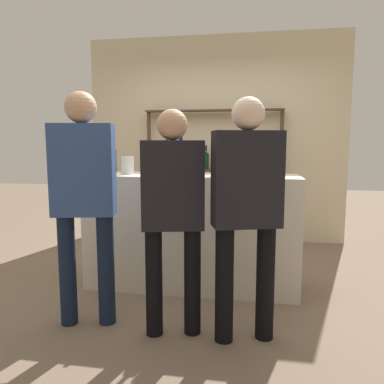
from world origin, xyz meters
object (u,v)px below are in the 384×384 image
(counter_bottle_5, at_px, (217,161))
(customer_center, at_px, (173,206))
(counter_bottle_1, at_px, (167,161))
(customer_right, at_px, (246,202))
(counter_bottle_3, at_px, (224,163))
(customer_left, at_px, (84,191))
(wine_glass, at_px, (189,162))
(cork_jar, at_px, (128,165))
(counter_bottle_0, at_px, (98,162))
(counter_bottle_2, at_px, (181,159))
(counter_bottle_4, at_px, (112,159))

(counter_bottle_5, xyz_separation_m, customer_center, (-0.22, -0.83, -0.27))
(counter_bottle_1, distance_m, counter_bottle_5, 0.49)
(customer_right, xyz_separation_m, customer_center, (-0.50, -0.01, -0.04))
(counter_bottle_1, distance_m, counter_bottle_3, 0.58)
(counter_bottle_1, relative_size, customer_right, 0.20)
(counter_bottle_3, bearing_deg, customer_center, -111.16)
(customer_center, distance_m, customer_left, 0.67)
(customer_right, relative_size, customer_center, 1.04)
(wine_glass, height_order, customer_left, customer_left)
(wine_glass, relative_size, customer_left, 0.09)
(cork_jar, distance_m, customer_center, 1.12)
(counter_bottle_0, relative_size, counter_bottle_1, 1.00)
(counter_bottle_2, bearing_deg, counter_bottle_3, -31.16)
(counter_bottle_2, distance_m, counter_bottle_5, 0.41)
(cork_jar, relative_size, customer_center, 0.11)
(counter_bottle_2, height_order, wine_glass, counter_bottle_2)
(counter_bottle_2, relative_size, customer_center, 0.23)
(wine_glass, bearing_deg, counter_bottle_5, -0.52)
(counter_bottle_1, height_order, customer_left, customer_left)
(counter_bottle_1, xyz_separation_m, counter_bottle_4, (-0.58, 0.13, 0.01))
(counter_bottle_1, height_order, counter_bottle_3, counter_bottle_1)
(counter_bottle_2, xyz_separation_m, counter_bottle_4, (-0.70, 0.05, -0.00))
(counter_bottle_0, bearing_deg, customer_right, -28.22)
(counter_bottle_0, bearing_deg, counter_bottle_5, 4.75)
(counter_bottle_0, relative_size, counter_bottle_5, 0.96)
(counter_bottle_5, height_order, customer_left, customer_left)
(counter_bottle_0, bearing_deg, counter_bottle_2, 20.46)
(cork_jar, bearing_deg, customer_right, -37.99)
(counter_bottle_1, bearing_deg, counter_bottle_2, 32.23)
(counter_bottle_5, bearing_deg, counter_bottle_0, -175.25)
(counter_bottle_0, bearing_deg, wine_glass, 6.40)
(counter_bottle_1, xyz_separation_m, counter_bottle_3, (0.55, -0.19, -0.00))
(counter_bottle_0, distance_m, counter_bottle_5, 1.09)
(counter_bottle_0, relative_size, counter_bottle_2, 0.88)
(counter_bottle_0, distance_m, customer_right, 1.56)
(counter_bottle_4, bearing_deg, customer_right, -37.93)
(customer_center, height_order, customer_left, customer_left)
(wine_glass, distance_m, cork_jar, 0.60)
(counter_bottle_4, bearing_deg, counter_bottle_3, -15.43)
(customer_center, bearing_deg, counter_bottle_0, 35.87)
(counter_bottle_4, relative_size, customer_right, 0.21)
(counter_bottle_2, bearing_deg, customer_right, -57.16)
(counter_bottle_0, relative_size, counter_bottle_3, 1.03)
(counter_bottle_1, xyz_separation_m, customer_right, (0.76, -0.92, -0.22))
(counter_bottle_2, xyz_separation_m, customer_center, (0.15, -1.01, -0.28))
(counter_bottle_4, bearing_deg, customer_center, -51.24)
(counter_bottle_4, height_order, customer_center, customer_center)
(wine_glass, distance_m, customer_left, 1.02)
(counter_bottle_2, height_order, counter_bottle_3, counter_bottle_2)
(counter_bottle_1, bearing_deg, customer_right, -50.42)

